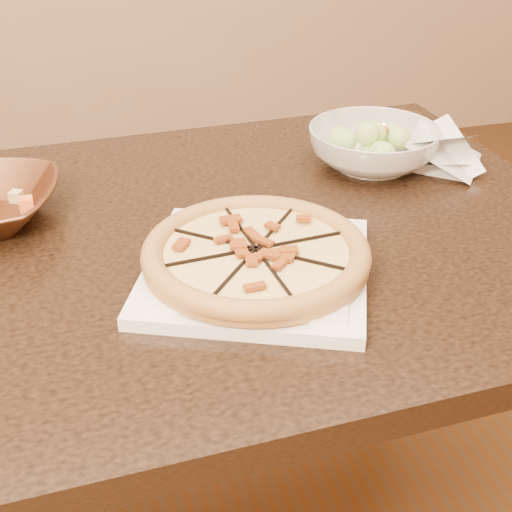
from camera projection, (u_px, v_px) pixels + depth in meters
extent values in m
cube|color=#321E12|center=(153.00, 253.00, 1.02)|extent=(1.33, 0.89, 0.04)
cylinder|color=#321E12|center=(392.00, 288.00, 1.62)|extent=(0.07, 0.07, 0.71)
cube|color=white|center=(256.00, 270.00, 0.93)|extent=(0.37, 0.37, 0.02)
cube|color=white|center=(256.00, 263.00, 0.92)|extent=(0.32, 0.32, 0.00)
cylinder|color=#B58948|center=(256.00, 257.00, 0.92)|extent=(0.29, 0.29, 0.01)
torus|color=#B58948|center=(256.00, 252.00, 0.91)|extent=(0.29, 0.29, 0.03)
cylinder|color=beige|center=(256.00, 253.00, 0.91)|extent=(0.24, 0.24, 0.01)
cube|color=black|center=(256.00, 249.00, 0.91)|extent=(0.03, 0.29, 0.01)
cube|color=black|center=(256.00, 249.00, 0.91)|extent=(0.22, 0.19, 0.01)
cube|color=black|center=(256.00, 249.00, 0.91)|extent=(0.29, 0.03, 0.01)
cube|color=black|center=(256.00, 249.00, 0.91)|extent=(0.19, 0.22, 0.01)
cube|color=#A84E1A|center=(271.00, 244.00, 0.91)|extent=(0.03, 0.02, 0.00)
cube|color=#A84E1A|center=(284.00, 236.00, 0.93)|extent=(0.03, 0.02, 0.00)
cube|color=#A84E1A|center=(285.00, 223.00, 0.96)|extent=(0.03, 0.03, 0.00)
cube|color=#A84E1A|center=(261.00, 236.00, 0.93)|extent=(0.02, 0.03, 0.00)
cube|color=#A84E1A|center=(251.00, 226.00, 0.96)|extent=(0.02, 0.03, 0.00)
cube|color=#A84E1A|center=(230.00, 219.00, 0.97)|extent=(0.02, 0.03, 0.00)
cube|color=#A84E1A|center=(236.00, 237.00, 0.93)|extent=(0.02, 0.03, 0.00)
cube|color=#A84E1A|center=(212.00, 236.00, 0.93)|extent=(0.03, 0.03, 0.00)
cube|color=#A84E1A|center=(186.00, 242.00, 0.92)|extent=(0.03, 0.02, 0.00)
cube|color=#A84E1A|center=(221.00, 251.00, 0.90)|extent=(0.03, 0.02, 0.00)
cube|color=#A84E1A|center=(205.00, 262.00, 0.88)|extent=(0.03, 0.02, 0.00)
cube|color=#A84E1A|center=(242.00, 255.00, 0.89)|extent=(0.03, 0.02, 0.00)
cube|color=#A84E1A|center=(239.00, 268.00, 0.87)|extent=(0.03, 0.03, 0.00)
cube|color=#A84E1A|center=(252.00, 282.00, 0.84)|extent=(0.02, 0.03, 0.00)
cube|color=#A84E1A|center=(264.00, 261.00, 0.88)|extent=(0.01, 0.02, 0.00)
cube|color=#A84E1A|center=(285.00, 268.00, 0.86)|extent=(0.02, 0.03, 0.00)
cube|color=#A84E1A|center=(315.00, 269.00, 0.86)|extent=(0.03, 0.03, 0.00)
cube|color=#A84E1A|center=(288.00, 252.00, 0.90)|extent=(0.03, 0.02, 0.00)
cube|color=#A84E1A|center=(310.00, 247.00, 0.91)|extent=(0.03, 0.02, 0.00)
cube|color=gold|center=(2.00, 178.00, 1.02)|extent=(0.03, 0.03, 0.03)
imported|color=silver|center=(373.00, 147.00, 1.22)|extent=(0.29, 0.29, 0.07)
sphere|color=#C9E87D|center=(376.00, 118.00, 1.19)|extent=(0.04, 0.04, 0.04)
sphere|color=#C9E87D|center=(382.00, 115.00, 1.20)|extent=(0.04, 0.04, 0.04)
sphere|color=#C9E87D|center=(376.00, 109.00, 1.23)|extent=(0.04, 0.04, 0.04)
sphere|color=#C9E87D|center=(372.00, 115.00, 1.20)|extent=(0.04, 0.04, 0.04)
sphere|color=#C9E87D|center=(358.00, 114.00, 1.21)|extent=(0.04, 0.04, 0.04)
sphere|color=#C9E87D|center=(374.00, 118.00, 1.19)|extent=(0.04, 0.04, 0.04)
sphere|color=#C9E87D|center=(365.00, 120.00, 1.18)|extent=(0.04, 0.04, 0.04)
sphere|color=#C9E87D|center=(367.00, 126.00, 1.16)|extent=(0.04, 0.04, 0.04)
sphere|color=#C9E87D|center=(378.00, 121.00, 1.18)|extent=(0.04, 0.04, 0.04)
sphere|color=#C9E87D|center=(392.00, 123.00, 1.17)|extent=(0.04, 0.04, 0.04)
sphere|color=#C9E87D|center=(379.00, 118.00, 1.19)|extent=(0.04, 0.04, 0.04)
cube|color=#E95215|center=(384.00, 117.00, 1.22)|extent=(0.02, 0.02, 0.01)
cube|color=#E95215|center=(361.00, 117.00, 1.22)|extent=(0.02, 0.02, 0.01)
cube|color=#E95215|center=(357.00, 125.00, 1.19)|extent=(0.02, 0.02, 0.01)
cube|color=#E95215|center=(379.00, 130.00, 1.17)|extent=(0.02, 0.02, 0.01)
cube|color=#E95215|center=(395.00, 125.00, 1.19)|extent=(0.02, 0.02, 0.01)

